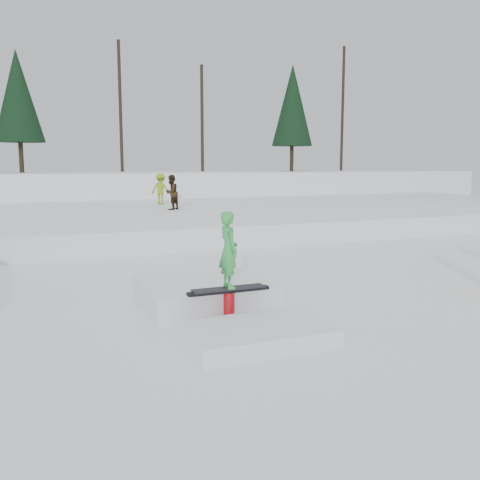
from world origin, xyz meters
name	(u,v)px	position (x,y,z in m)	size (l,w,h in m)	color
ground	(255,305)	(0.00, 0.00, 0.00)	(120.00, 120.00, 0.00)	white
snow_berm	(82,189)	(0.00, 30.00, 1.20)	(60.00, 14.00, 2.40)	white
snow_midrise	(118,217)	(0.00, 16.00, 0.40)	(50.00, 18.00, 0.80)	white
treeline	(170,101)	(6.18, 28.28, 7.45)	(40.24, 4.22, 10.50)	black
walker_olive	(171,192)	(2.32, 14.68, 1.63)	(0.81, 0.63, 1.66)	black
walker_ygreen	(161,189)	(2.73, 18.20, 1.64)	(1.08, 0.62, 1.67)	#81A115
jib_rail_feature	(218,301)	(-1.02, -0.47, 0.30)	(2.60, 4.40, 2.11)	white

